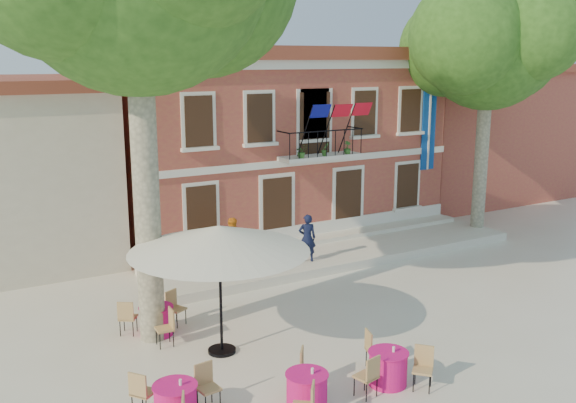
# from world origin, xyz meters

# --- Properties ---
(ground) EXTENTS (90.00, 90.00, 0.00)m
(ground) POSITION_xyz_m (0.00, 0.00, 0.00)
(ground) COLOR beige
(ground) RESTS_ON ground
(main_building) EXTENTS (13.50, 9.59, 7.50)m
(main_building) POSITION_xyz_m (2.00, 9.99, 3.78)
(main_building) COLOR #A3593B
(main_building) RESTS_ON ground
(neighbor_east) EXTENTS (9.40, 9.40, 6.40)m
(neighbor_east) POSITION_xyz_m (14.00, 11.00, 3.22)
(neighbor_east) COLOR #A3593B
(neighbor_east) RESTS_ON ground
(terrace) EXTENTS (14.00, 3.40, 0.30)m
(terrace) POSITION_xyz_m (2.00, 4.40, 0.15)
(terrace) COLOR silver
(terrace) RESTS_ON ground
(plane_tree_east) EXTENTS (5.23, 5.23, 10.28)m
(plane_tree_east) POSITION_xyz_m (8.75, 4.05, 7.61)
(plane_tree_east) COLOR #A59E84
(plane_tree_east) RESTS_ON ground
(patio_umbrella) EXTENTS (4.32, 4.32, 3.21)m
(patio_umbrella) POSITION_xyz_m (-4.92, -0.72, 2.89)
(patio_umbrella) COLOR black
(patio_umbrella) RESTS_ON ground
(pedestrian_navy) EXTENTS (0.70, 0.60, 1.64)m
(pedestrian_navy) POSITION_xyz_m (0.23, 3.61, 1.12)
(pedestrian_navy) COLOR black
(pedestrian_navy) RESTS_ON terrace
(pedestrian_orange) EXTENTS (0.94, 0.86, 1.56)m
(pedestrian_orange) POSITION_xyz_m (-1.99, 4.71, 1.08)
(pedestrian_orange) COLOR orange
(pedestrian_orange) RESTS_ON terrace
(cafe_table_0) EXTENTS (1.72, 1.86, 0.95)m
(cafe_table_0) POSITION_xyz_m (-6.98, -3.06, 0.43)
(cafe_table_0) COLOR #DB1463
(cafe_table_0) RESTS_ON ground
(cafe_table_1) EXTENTS (1.79, 1.83, 0.95)m
(cafe_table_1) POSITION_xyz_m (-2.41, -4.02, 0.43)
(cafe_table_1) COLOR #DB1463
(cafe_table_1) RESTS_ON ground
(cafe_table_2) EXTENTS (1.51, 1.78, 0.95)m
(cafe_table_2) POSITION_xyz_m (-4.48, -3.96, 0.42)
(cafe_table_2) COLOR #DB1463
(cafe_table_2) RESTS_ON ground
(cafe_table_3) EXTENTS (1.87, 1.68, 0.95)m
(cafe_table_3) POSITION_xyz_m (-5.95, 1.08, 0.43)
(cafe_table_3) COLOR #DB1463
(cafe_table_3) RESTS_ON ground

